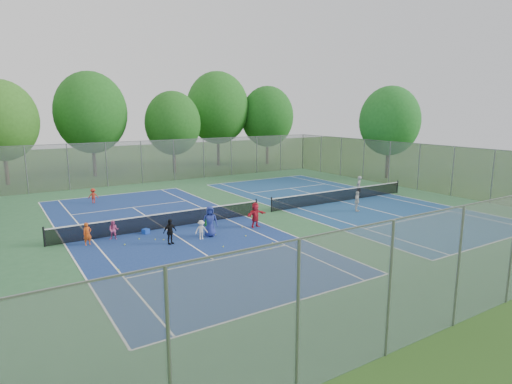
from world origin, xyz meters
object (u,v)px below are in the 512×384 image
net_right (341,196)px  ball_hopper (207,222)px  instructor (359,187)px  net_left (164,221)px  ball_crate (146,231)px

net_right → ball_hopper: size_ratio=23.93×
instructor → net_left: bearing=-28.6°
net_left → instructor: size_ratio=7.69×
ball_hopper → ball_crate: bearing=173.9°
net_left → instructor: bearing=2.0°
ball_hopper → net_right: bearing=4.2°
ball_hopper → instructor: instructor is taller
ball_crate → net_right: bearing=1.7°
net_left → ball_crate: bearing=-160.4°
net_left → net_right: size_ratio=1.00×
net_left → ball_crate: size_ratio=39.12×
net_right → ball_hopper: (-11.63, -0.85, -0.19)m
ball_crate → instructor: 17.75m
instructor → net_right: bearing=-17.5°
net_left → ball_hopper: size_ratio=23.93×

